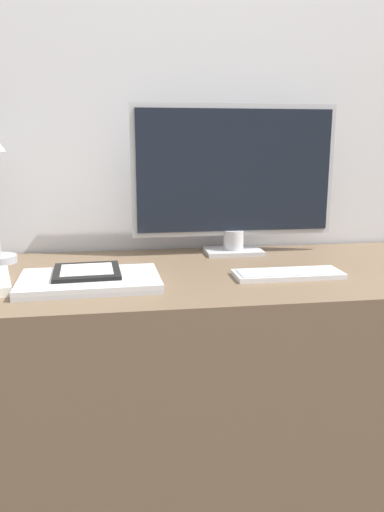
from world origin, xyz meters
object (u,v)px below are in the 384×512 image
Objects in this scene: laptop at (90,281)px; ereader at (87,271)px; monitor at (234,177)px; keyboard at (288,274)px.

laptop is 1.95× the size of ereader.
monitor reaches higher than keyboard.
ereader reaches higher than keyboard.
ereader is (-0.41, -0.25, -0.20)m from monitor.
monitor is 1.82× the size of laptop.
laptop is at bearing -144.94° from monitor.
ereader is at bearing 176.94° from keyboard.
keyboard is at bearing 0.45° from laptop.
monitor reaches higher than ereader.
laptop reaches higher than keyboard.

